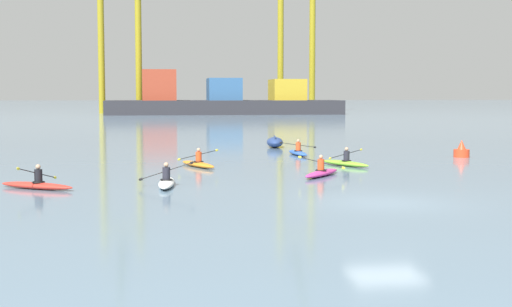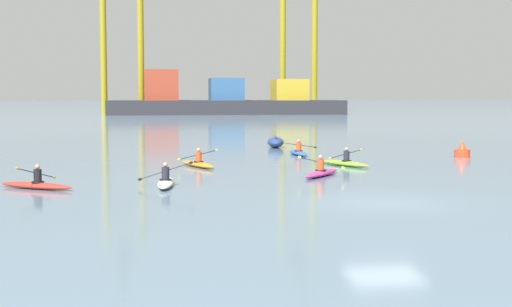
{
  "view_description": "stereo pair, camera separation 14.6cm",
  "coord_description": "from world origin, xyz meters",
  "px_view_note": "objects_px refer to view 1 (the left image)",
  "views": [
    {
      "loc": [
        -7.54,
        -23.03,
        3.63
      ],
      "look_at": [
        -2.61,
        13.22,
        0.6
      ],
      "focal_mm": 50.59,
      "sensor_mm": 36.0,
      "label": 1
    },
    {
      "loc": [
        -7.39,
        -23.05,
        3.63
      ],
      "look_at": [
        -2.61,
        13.22,
        0.6
      ],
      "focal_mm": 50.59,
      "sensor_mm": 36.0,
      "label": 2
    }
  ],
  "objects_px": {
    "gantry_crane_west_mid": "(297,14)",
    "gantry_crane_west": "(119,19)",
    "capsized_dinghy": "(275,142)",
    "kayak_white": "(167,182)",
    "kayak_lime": "(345,162)",
    "kayak_magenta": "(322,172)",
    "kayak_red": "(37,185)",
    "kayak_orange": "(198,163)",
    "container_barge": "(221,101)",
    "channel_buoy": "(462,151)",
    "kayak_blue": "(298,152)"
  },
  "relations": [
    {
      "from": "channel_buoy",
      "to": "kayak_blue",
      "type": "distance_m",
      "value": 9.44
    },
    {
      "from": "kayak_white",
      "to": "kayak_magenta",
      "type": "relative_size",
      "value": 1.1
    },
    {
      "from": "gantry_crane_west_mid",
      "to": "channel_buoy",
      "type": "height_order",
      "value": "gantry_crane_west_mid"
    },
    {
      "from": "gantry_crane_west_mid",
      "to": "kayak_white",
      "type": "bearing_deg",
      "value": -103.47
    },
    {
      "from": "gantry_crane_west_mid",
      "to": "kayak_white",
      "type": "height_order",
      "value": "gantry_crane_west_mid"
    },
    {
      "from": "capsized_dinghy",
      "to": "gantry_crane_west",
      "type": "bearing_deg",
      "value": 99.49
    },
    {
      "from": "container_barge",
      "to": "kayak_red",
      "type": "distance_m",
      "value": 102.4
    },
    {
      "from": "kayak_orange",
      "to": "gantry_crane_west",
      "type": "bearing_deg",
      "value": 95.01
    },
    {
      "from": "capsized_dinghy",
      "to": "kayak_white",
      "type": "distance_m",
      "value": 21.33
    },
    {
      "from": "gantry_crane_west",
      "to": "kayak_lime",
      "type": "bearing_deg",
      "value": -80.89
    },
    {
      "from": "container_barge",
      "to": "kayak_white",
      "type": "xyz_separation_m",
      "value": [
        -11.0,
        -100.95,
        -2.26
      ]
    },
    {
      "from": "gantry_crane_west_mid",
      "to": "kayak_lime",
      "type": "bearing_deg",
      "value": -99.64
    },
    {
      "from": "kayak_orange",
      "to": "gantry_crane_west_mid",
      "type": "bearing_deg",
      "value": 76.47
    },
    {
      "from": "capsized_dinghy",
      "to": "kayak_orange",
      "type": "bearing_deg",
      "value": -115.28
    },
    {
      "from": "kayak_white",
      "to": "kayak_red",
      "type": "distance_m",
      "value": 4.93
    },
    {
      "from": "kayak_red",
      "to": "kayak_magenta",
      "type": "height_order",
      "value": "kayak_red"
    },
    {
      "from": "container_barge",
      "to": "kayak_blue",
      "type": "relative_size",
      "value": 12.19
    },
    {
      "from": "container_barge",
      "to": "kayak_white",
      "type": "relative_size",
      "value": 12.19
    },
    {
      "from": "capsized_dinghy",
      "to": "kayak_lime",
      "type": "xyz_separation_m",
      "value": [
        1.49,
        -13.03,
        -0.18
      ]
    },
    {
      "from": "kayak_blue",
      "to": "kayak_red",
      "type": "relative_size",
      "value": 1.07
    },
    {
      "from": "kayak_magenta",
      "to": "kayak_orange",
      "type": "distance_m",
      "value": 7.07
    },
    {
      "from": "kayak_magenta",
      "to": "channel_buoy",
      "type": "bearing_deg",
      "value": 39.29
    },
    {
      "from": "gantry_crane_west_mid",
      "to": "capsized_dinghy",
      "type": "bearing_deg",
      "value": -101.84
    },
    {
      "from": "kayak_blue",
      "to": "kayak_magenta",
      "type": "distance_m",
      "value": 10.97
    },
    {
      "from": "capsized_dinghy",
      "to": "kayak_blue",
      "type": "relative_size",
      "value": 0.79
    },
    {
      "from": "kayak_red",
      "to": "kayak_orange",
      "type": "height_order",
      "value": "kayak_red"
    },
    {
      "from": "kayak_magenta",
      "to": "kayak_lime",
      "type": "bearing_deg",
      "value": 62.77
    },
    {
      "from": "kayak_lime",
      "to": "kayak_red",
      "type": "bearing_deg",
      "value": -153.11
    },
    {
      "from": "capsized_dinghy",
      "to": "kayak_red",
      "type": "bearing_deg",
      "value": -121.84
    },
    {
      "from": "kayak_blue",
      "to": "gantry_crane_west_mid",
      "type": "bearing_deg",
      "value": 79.09
    },
    {
      "from": "channel_buoy",
      "to": "kayak_red",
      "type": "distance_m",
      "value": 24.55
    },
    {
      "from": "gantry_crane_west_mid",
      "to": "channel_buoy",
      "type": "xyz_separation_m",
      "value": [
        -10.18,
        -102.5,
        -19.05
      ]
    },
    {
      "from": "capsized_dinghy",
      "to": "container_barge",
      "type": "bearing_deg",
      "value": 87.57
    },
    {
      "from": "gantry_crane_west_mid",
      "to": "kayak_orange",
      "type": "height_order",
      "value": "gantry_crane_west_mid"
    },
    {
      "from": "kayak_red",
      "to": "kayak_magenta",
      "type": "relative_size",
      "value": 1.02
    },
    {
      "from": "kayak_blue",
      "to": "channel_buoy",
      "type": "bearing_deg",
      "value": -16.2
    },
    {
      "from": "gantry_crane_west",
      "to": "kayak_white",
      "type": "height_order",
      "value": "gantry_crane_west"
    },
    {
      "from": "gantry_crane_west",
      "to": "kayak_white",
      "type": "bearing_deg",
      "value": -86.2
    },
    {
      "from": "gantry_crane_west_mid",
      "to": "kayak_lime",
      "type": "xyz_separation_m",
      "value": [
        -18.1,
        -106.49,
        -19.24
      ]
    },
    {
      "from": "kayak_magenta",
      "to": "kayak_orange",
      "type": "bearing_deg",
      "value": 137.45
    },
    {
      "from": "gantry_crane_west",
      "to": "kayak_orange",
      "type": "bearing_deg",
      "value": -84.99
    },
    {
      "from": "kayak_white",
      "to": "kayak_red",
      "type": "height_order",
      "value": "kayak_white"
    },
    {
      "from": "kayak_white",
      "to": "kayak_lime",
      "type": "height_order",
      "value": "kayak_white"
    },
    {
      "from": "gantry_crane_west",
      "to": "kayak_lime",
      "type": "relative_size",
      "value": 10.08
    },
    {
      "from": "channel_buoy",
      "to": "kayak_white",
      "type": "height_order",
      "value": "kayak_white"
    },
    {
      "from": "gantry_crane_west_mid",
      "to": "capsized_dinghy",
      "type": "height_order",
      "value": "gantry_crane_west_mid"
    },
    {
      "from": "kayak_white",
      "to": "kayak_orange",
      "type": "relative_size",
      "value": 1.02
    },
    {
      "from": "kayak_blue",
      "to": "kayak_orange",
      "type": "bearing_deg",
      "value": -135.61
    },
    {
      "from": "gantry_crane_west_mid",
      "to": "gantry_crane_west",
      "type": "bearing_deg",
      "value": -171.45
    },
    {
      "from": "container_barge",
      "to": "kayak_orange",
      "type": "bearing_deg",
      "value": -95.71
    }
  ]
}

